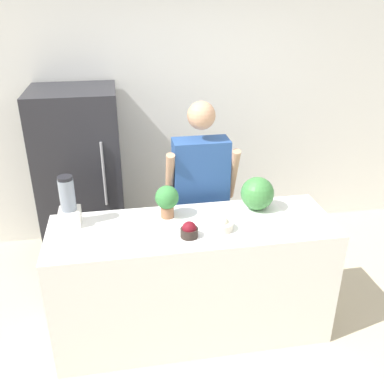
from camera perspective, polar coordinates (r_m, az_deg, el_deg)
ground_plane at (r=3.41m, az=1.16°, el=-21.46°), size 14.00×14.00×0.00m
wall_back at (r=4.48m, az=-3.66°, el=9.96°), size 8.00×0.06×2.60m
counter_island at (r=3.34m, az=0.10°, el=-11.62°), size 2.06×0.68×0.96m
refrigerator at (r=4.25m, az=-14.53°, el=1.85°), size 0.77×0.72×1.70m
person at (r=3.63m, az=1.15°, el=-0.98°), size 0.59×0.27×1.72m
cutting_board at (r=3.31m, az=8.38°, el=-2.33°), size 0.39×0.22×0.01m
watermelon at (r=3.26m, az=8.70°, el=-0.19°), size 0.25×0.25×0.25m
bowl_cherries at (r=2.92m, az=-0.37°, el=-5.15°), size 0.12×0.12×0.11m
bowl_cream at (r=3.02m, az=3.97°, el=-4.35°), size 0.17×0.17×0.10m
blender at (r=3.14m, az=-16.14°, el=-1.64°), size 0.15×0.15×0.37m
potted_plant at (r=3.13m, az=-3.35°, el=-0.97°), size 0.17×0.17×0.25m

